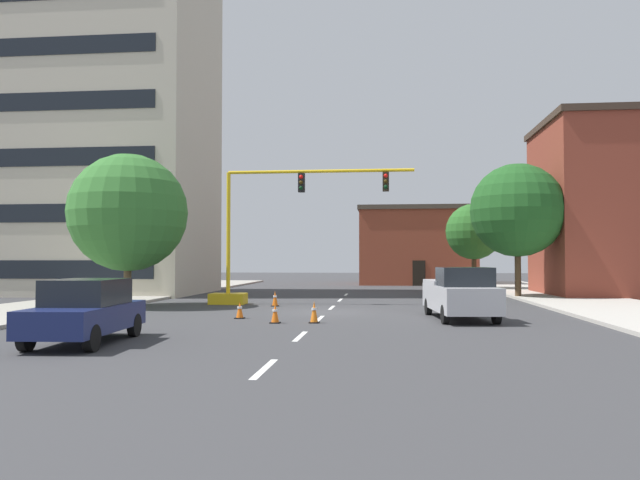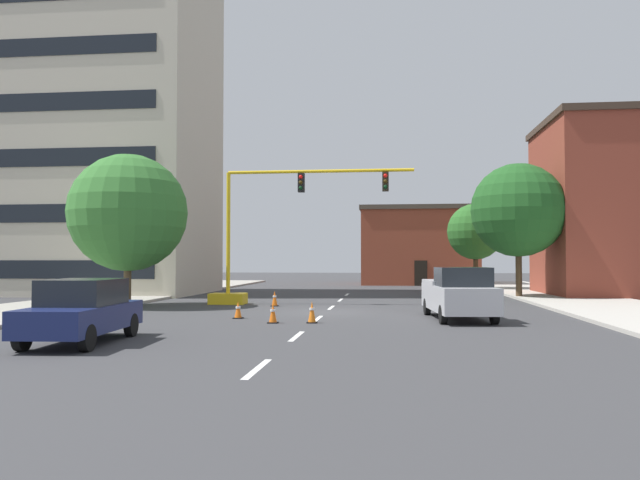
{
  "view_description": "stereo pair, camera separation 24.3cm",
  "coord_description": "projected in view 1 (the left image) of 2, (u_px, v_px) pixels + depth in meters",
  "views": [
    {
      "loc": [
        2.5,
        -26.76,
        2.28
      ],
      "look_at": [
        -0.94,
        6.1,
        3.32
      ],
      "focal_mm": 34.78,
      "sensor_mm": 36.0,
      "label": 1
    },
    {
      "loc": [
        2.74,
        -26.74,
        2.28
      ],
      "look_at": [
        -0.94,
        6.1,
        3.32
      ],
      "focal_mm": 34.78,
      "sensor_mm": 36.0,
      "label": 2
    }
  ],
  "objects": [
    {
      "name": "sedan_navy_near_left",
      "position": [
        86.0,
        311.0,
        16.84
      ],
      "size": [
        2.12,
        4.6,
        1.74
      ],
      "color": "navy",
      "rests_on": "ground_plane"
    },
    {
      "name": "lane_stripe_seg_3",
      "position": [
        332.0,
        308.0,
        29.28
      ],
      "size": [
        0.16,
        2.4,
        0.01
      ],
      "primitive_type": "cube",
      "color": "silver",
      "rests_on": "ground_plane"
    },
    {
      "name": "building_brick_center",
      "position": [
        416.0,
        246.0,
        58.66
      ],
      "size": [
        10.66,
        10.24,
        7.1
      ],
      "color": "brown",
      "rests_on": "ground_plane"
    },
    {
      "name": "traffic_cone_roadside_b",
      "position": [
        240.0,
        310.0,
        23.88
      ],
      "size": [
        0.36,
        0.36,
        0.67
      ],
      "color": "black",
      "rests_on": "ground_plane"
    },
    {
      "name": "sidewalk_left",
      "position": [
        119.0,
        297.0,
        36.09
      ],
      "size": [
        6.0,
        56.0,
        0.14
      ],
      "primitive_type": "cube",
      "color": "#9E998E",
      "rests_on": "ground_plane"
    },
    {
      "name": "traffic_signal_gantry",
      "position": [
        255.0,
        259.0,
        31.55
      ],
      "size": [
        10.36,
        1.2,
        6.83
      ],
      "color": "yellow",
      "rests_on": "ground_plane"
    },
    {
      "name": "lane_stripe_seg_1",
      "position": [
        300.0,
        336.0,
        18.34
      ],
      "size": [
        0.16,
        2.4,
        0.01
      ],
      "primitive_type": "cube",
      "color": "silver",
      "rests_on": "ground_plane"
    },
    {
      "name": "traffic_cone_roadside_a",
      "position": [
        314.0,
        312.0,
        22.19
      ],
      "size": [
        0.36,
        0.36,
        0.79
      ],
      "color": "black",
      "rests_on": "ground_plane"
    },
    {
      "name": "lane_stripe_seg_2",
      "position": [
        320.0,
        319.0,
        23.81
      ],
      "size": [
        0.16,
        2.4,
        0.01
      ],
      "primitive_type": "cube",
      "color": "silver",
      "rests_on": "ground_plane"
    },
    {
      "name": "building_tall_left",
      "position": [
        101.0,
        118.0,
        42.2
      ],
      "size": [
        14.53,
        10.65,
        23.87
      ],
      "color": "beige",
      "rests_on": "ground_plane"
    },
    {
      "name": "lane_stripe_seg_4",
      "position": [
        340.0,
        300.0,
        34.74
      ],
      "size": [
        0.16,
        2.4,
        0.01
      ],
      "primitive_type": "cube",
      "color": "silver",
      "rests_on": "ground_plane"
    },
    {
      "name": "tree_right_mid",
      "position": [
        517.0,
        210.0,
        36.37
      ],
      "size": [
        5.49,
        5.49,
        7.93
      ],
      "color": "#4C3823",
      "rests_on": "ground_plane"
    },
    {
      "name": "sidewalk_right",
      "position": [
        579.0,
        300.0,
        33.41
      ],
      "size": [
        6.0,
        56.0,
        0.14
      ],
      "primitive_type": "cube",
      "color": "#B2ADA3",
      "rests_on": "ground_plane"
    },
    {
      "name": "ground_plane",
      "position": [
        327.0,
        312.0,
        26.79
      ],
      "size": [
        160.0,
        160.0,
        0.0
      ],
      "primitive_type": "plane",
      "color": "#38383A"
    },
    {
      "name": "traffic_cone_roadside_c",
      "position": [
        275.0,
        313.0,
        22.14
      ],
      "size": [
        0.36,
        0.36,
        0.72
      ],
      "color": "black",
      "rests_on": "ground_plane"
    },
    {
      "name": "tree_right_far",
      "position": [
        474.0,
        232.0,
        46.59
      ],
      "size": [
        4.21,
        4.21,
        6.49
      ],
      "color": "#4C3823",
      "rests_on": "ground_plane"
    },
    {
      "name": "lane_stripe_seg_5",
      "position": [
        346.0,
        295.0,
        40.21
      ],
      "size": [
        0.16,
        2.4,
        0.01
      ],
      "primitive_type": "cube",
      "color": "silver",
      "rests_on": "ground_plane"
    },
    {
      "name": "traffic_cone_roadside_d",
      "position": [
        275.0,
        299.0,
        30.19
      ],
      "size": [
        0.36,
        0.36,
        0.75
      ],
      "color": "black",
      "rests_on": "ground_plane"
    },
    {
      "name": "pickup_truck_silver",
      "position": [
        460.0,
        294.0,
        23.57
      ],
      "size": [
        2.48,
        5.56,
        1.99
      ],
      "color": "#BCBCC1",
      "rests_on": "ground_plane"
    },
    {
      "name": "tree_left_near",
      "position": [
        128.0,
        213.0,
        30.08
      ],
      "size": [
        5.71,
        5.71,
        7.42
      ],
      "color": "brown",
      "rests_on": "ground_plane"
    },
    {
      "name": "building_row_right",
      "position": [
        637.0,
        208.0,
        38.45
      ],
      "size": [
        11.57,
        9.31,
        11.0
      ],
      "color": "brown",
      "rests_on": "ground_plane"
    },
    {
      "name": "lane_stripe_seg_0",
      "position": [
        264.0,
        369.0,
        12.87
      ],
      "size": [
        0.16,
        2.4,
        0.01
      ],
      "primitive_type": "cube",
      "color": "silver",
      "rests_on": "ground_plane"
    }
  ]
}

